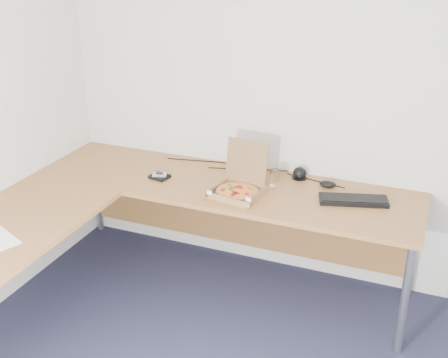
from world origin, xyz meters
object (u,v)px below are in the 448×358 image
at_px(drinking_glass, 275,178).
at_px(wallet, 160,177).
at_px(keyboard, 353,200).
at_px(desk, 147,207).
at_px(pizza_box, 238,188).

relative_size(drinking_glass, wallet, 0.91).
bearing_deg(keyboard, drinking_glass, 157.56).
xyz_separation_m(desk, wallet, (-0.10, 0.35, 0.04)).
distance_m(drinking_glass, keyboard, 0.52).
bearing_deg(keyboard, desk, -173.84).
xyz_separation_m(pizza_box, wallet, (-0.56, 0.03, -0.03)).
bearing_deg(keyboard, wallet, 169.23).
xyz_separation_m(drinking_glass, wallet, (-0.74, -0.17, -0.04)).
bearing_deg(pizza_box, drinking_glass, 58.78).
distance_m(pizza_box, drinking_glass, 0.27).
bearing_deg(keyboard, pizza_box, 175.97).
distance_m(desk, wallet, 0.37).
bearing_deg(wallet, keyboard, 16.20).
relative_size(pizza_box, wallet, 2.83).
relative_size(desk, drinking_glass, 23.26).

